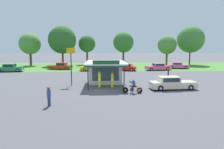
{
  "coord_description": "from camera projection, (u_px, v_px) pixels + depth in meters",
  "views": [
    {
      "loc": [
        0.26,
        -22.7,
        4.96
      ],
      "look_at": [
        1.61,
        3.45,
        1.4
      ],
      "focal_mm": 32.22,
      "sensor_mm": 36.0,
      "label": 1
    }
  ],
  "objects": [
    {
      "name": "gas_pump_nearside",
      "position": [
        99.0,
        80.0,
        24.75
      ],
      "size": [
        0.44,
        0.44,
        2.0
      ],
      "color": "slate",
      "rests_on": "ground"
    },
    {
      "name": "tree_oak_left",
      "position": [
        62.0,
        40.0,
        54.17
      ],
      "size": [
        7.49,
        7.49,
        10.69
      ],
      "color": "brown",
      "rests_on": "ground"
    },
    {
      "name": "parked_car_back_row_centre_left",
      "position": [
        178.0,
        66.0,
        47.01
      ],
      "size": [
        5.08,
        2.65,
        1.44
      ],
      "color": "#E55993",
      "rests_on": "ground"
    },
    {
      "name": "parked_car_back_row_centre_right",
      "position": [
        125.0,
        67.0,
        42.84
      ],
      "size": [
        5.23,
        3.07,
        1.47
      ],
      "color": "red",
      "rests_on": "ground"
    },
    {
      "name": "tree_oak_far_left",
      "position": [
        123.0,
        43.0,
        57.32
      ],
      "size": [
        5.84,
        5.84,
        9.28
      ],
      "color": "brown",
      "rests_on": "ground"
    },
    {
      "name": "service_station_kiosk",
      "position": [
        105.0,
        71.0,
        27.62
      ],
      "size": [
        5.07,
        7.32,
        3.5
      ],
      "color": "silver",
      "rests_on": "ground"
    },
    {
      "name": "ground_plane",
      "position": [
        100.0,
        91.0,
        23.12
      ],
      "size": [
        300.0,
        300.0,
        0.0
      ],
      "primitive_type": "plane",
      "color": "#4C4C51"
    },
    {
      "name": "roadside_pole_sign",
      "position": [
        71.0,
        60.0,
        26.12
      ],
      "size": [
        1.1,
        0.12,
        4.87
      ],
      "color": "black",
      "rests_on": "ground"
    },
    {
      "name": "parked_car_back_row_far_right",
      "position": [
        60.0,
        66.0,
        45.3
      ],
      "size": [
        5.66,
        2.82,
        1.51
      ],
      "color": "#993819",
      "rests_on": "ground"
    },
    {
      "name": "tree_oak_right",
      "position": [
        30.0,
        44.0,
        54.32
      ],
      "size": [
        5.7,
        5.7,
        8.74
      ],
      "color": "brown",
      "rests_on": "ground"
    },
    {
      "name": "tree_oak_distant_spare",
      "position": [
        191.0,
        39.0,
        56.52
      ],
      "size": [
        7.52,
        7.52,
        10.91
      ],
      "color": "brown",
      "rests_on": "ground"
    },
    {
      "name": "gas_pump_offside",
      "position": [
        112.0,
        80.0,
        24.83
      ],
      "size": [
        0.44,
        0.44,
        1.96
      ],
      "color": "slate",
      "rests_on": "ground"
    },
    {
      "name": "tree_oak_centre",
      "position": [
        167.0,
        45.0,
        54.72
      ],
      "size": [
        5.08,
        5.08,
        8.15
      ],
      "color": "brown",
      "rests_on": "ground"
    },
    {
      "name": "bystander_admiring_sedan",
      "position": [
        49.0,
        96.0,
        16.96
      ],
      "size": [
        0.36,
        0.36,
        1.63
      ],
      "color": "#2D3351",
      "rests_on": "ground"
    },
    {
      "name": "featured_classic_sedan",
      "position": [
        172.0,
        83.0,
        23.85
      ],
      "size": [
        5.63,
        2.21,
        1.53
      ],
      "color": "beige",
      "rests_on": "ground"
    },
    {
      "name": "bystander_standing_back_lot",
      "position": [
        168.0,
        70.0,
        35.43
      ],
      "size": [
        0.37,
        0.37,
        1.71
      ],
      "color": "#2D3351",
      "rests_on": "ground"
    },
    {
      "name": "parked_car_back_row_far_left",
      "position": [
        10.0,
        68.0,
        41.03
      ],
      "size": [
        5.27,
        2.14,
        1.6
      ],
      "color": "#2D844C",
      "rests_on": "ground"
    },
    {
      "name": "motorcycle_with_rider",
      "position": [
        133.0,
        87.0,
        21.78
      ],
      "size": [
        2.15,
        0.7,
        1.58
      ],
      "color": "black",
      "rests_on": "ground"
    },
    {
      "name": "tree_oak_far_right",
      "position": [
        87.0,
        44.0,
        57.9
      ],
      "size": [
        4.86,
        4.86,
        8.36
      ],
      "color": "brown",
      "rests_on": "ground"
    },
    {
      "name": "parked_car_back_row_left",
      "position": [
        92.0,
        68.0,
        42.68
      ],
      "size": [
        5.54,
        2.51,
        1.49
      ],
      "color": "gold",
      "rests_on": "ground"
    },
    {
      "name": "bystander_strolling_foreground",
      "position": [
        111.0,
        72.0,
        34.94
      ],
      "size": [
        0.34,
        0.34,
        1.48
      ],
      "color": "black",
      "rests_on": "ground"
    },
    {
      "name": "grass_verge_strip",
      "position": [
        101.0,
        66.0,
        52.8
      ],
      "size": [
        120.0,
        24.0,
        0.01
      ],
      "primitive_type": "cube",
      "color": "#477A33",
      "rests_on": "ground"
    },
    {
      "name": "parked_car_second_row_spare",
      "position": [
        158.0,
        67.0,
        43.57
      ],
      "size": [
        5.68,
        2.52,
        1.5
      ],
      "color": "#E55993",
      "rests_on": "ground"
    }
  ]
}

